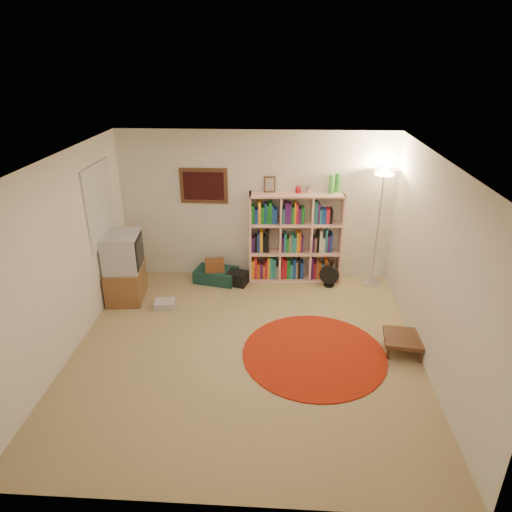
{
  "coord_description": "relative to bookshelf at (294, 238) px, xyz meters",
  "views": [
    {
      "loc": [
        0.43,
        -4.95,
        3.59
      ],
      "look_at": [
        0.1,
        0.6,
        1.1
      ],
      "focal_mm": 32.0,
      "sensor_mm": 36.0,
      "label": 1
    }
  ],
  "objects": [
    {
      "name": "side_table",
      "position": [
        1.41,
        -2.07,
        -0.55
      ],
      "size": [
        0.55,
        0.55,
        0.23
      ],
      "rotation": [
        0.0,
        0.0,
        -0.12
      ],
      "color": "#482A19",
      "rests_on": "ground"
    },
    {
      "name": "room",
      "position": [
        -0.69,
        -2.13,
        0.52
      ],
      "size": [
        4.54,
        4.54,
        2.54
      ],
      "color": "tan",
      "rests_on": "ground"
    },
    {
      "name": "wicker_basket",
      "position": [
        -1.32,
        -0.25,
        -0.43
      ],
      "size": [
        0.36,
        0.29,
        0.18
      ],
      "rotation": [
        0.0,
        0.0,
        0.2
      ],
      "color": "brown",
      "rests_on": "suitcase"
    },
    {
      "name": "dvd_box",
      "position": [
        -1.98,
        -1.12,
        -0.69
      ],
      "size": [
        0.33,
        0.29,
        0.1
      ],
      "rotation": [
        0.0,
        0.0,
        0.11
      ],
      "color": "silver",
      "rests_on": "ground"
    },
    {
      "name": "red_rug",
      "position": [
        0.25,
        -2.21,
        -0.73
      ],
      "size": [
        1.86,
        1.86,
        0.02
      ],
      "color": "maroon",
      "rests_on": "ground"
    },
    {
      "name": "suitcase",
      "position": [
        -1.3,
        -0.21,
        -0.63
      ],
      "size": [
        0.76,
        0.58,
        0.22
      ],
      "rotation": [
        0.0,
        0.0,
        -0.21
      ],
      "color": "#143732",
      "rests_on": "ground"
    },
    {
      "name": "bookshelf",
      "position": [
        0.0,
        0.0,
        0.0
      ],
      "size": [
        1.55,
        0.53,
        1.83
      ],
      "rotation": [
        0.0,
        0.0,
        0.06
      ],
      "color": "#FFC0AA",
      "rests_on": "ground"
    },
    {
      "name": "floor_lamp",
      "position": [
        1.34,
        -0.14,
        0.88
      ],
      "size": [
        0.48,
        0.48,
        1.95
      ],
      "rotation": [
        0.0,
        0.0,
        -0.33
      ],
      "color": "silver",
      "rests_on": "ground"
    },
    {
      "name": "floor_fan",
      "position": [
        0.6,
        -0.29,
        -0.55
      ],
      "size": [
        0.33,
        0.22,
        0.37
      ],
      "rotation": [
        0.0,
        0.0,
        -0.3
      ],
      "color": "black",
      "rests_on": "ground"
    },
    {
      "name": "tv_stand",
      "position": [
        -2.63,
        -0.87,
        -0.22
      ],
      "size": [
        0.6,
        0.8,
        1.09
      ],
      "rotation": [
        0.0,
        0.0,
        0.11
      ],
      "color": "brown",
      "rests_on": "ground"
    },
    {
      "name": "duffel_bag",
      "position": [
        -0.93,
        -0.31,
        -0.63
      ],
      "size": [
        0.39,
        0.35,
        0.23
      ],
      "rotation": [
        0.0,
        0.0,
        -0.29
      ],
      "color": "black",
      "rests_on": "ground"
    },
    {
      "name": "paper_towel",
      "position": [
        -0.29,
        -0.05,
        -0.62
      ],
      "size": [
        0.14,
        0.14,
        0.23
      ],
      "rotation": [
        0.0,
        0.0,
        -0.35
      ],
      "color": "white",
      "rests_on": "ground"
    }
  ]
}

